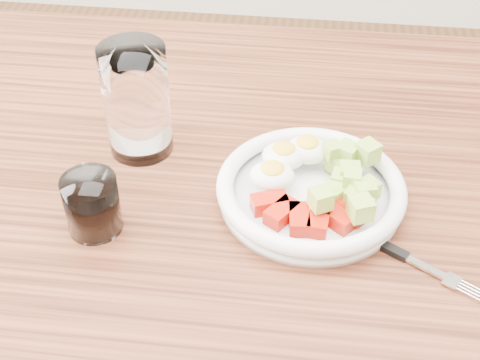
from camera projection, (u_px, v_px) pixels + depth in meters
name	position (u px, v px, depth m)	size (l,w,h in m)	color
dining_table	(247.00, 263.00, 0.86)	(1.50, 0.90, 0.77)	brown
bowl	(311.00, 188.00, 0.78)	(0.22, 0.22, 0.06)	white
fork	(393.00, 250.00, 0.73)	(0.15, 0.10, 0.01)	black
water_glass	(137.00, 101.00, 0.83)	(0.08, 0.08, 0.15)	white
coffee_glass	(92.00, 205.00, 0.74)	(0.06, 0.06, 0.07)	white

